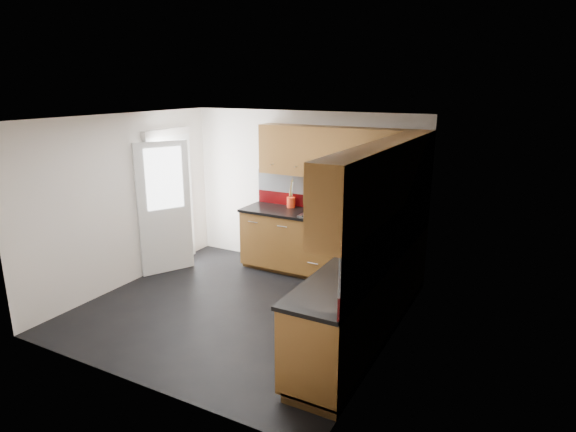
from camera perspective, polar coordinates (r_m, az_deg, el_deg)
The scene contains 14 objects.
room at distance 5.79m, azimuth -6.00°, elevation 2.54°, with size 4.00×3.80×2.64m.
base_cabinets at distance 6.23m, azimuth 6.25°, elevation -6.74°, with size 2.70×3.20×0.95m.
countertop at distance 6.06m, azimuth 6.22°, elevation -2.54°, with size 2.72×3.22×0.04m.
backsplash at distance 6.11m, azimuth 9.02°, elevation 0.33°, with size 2.70×3.20×0.54m.
upper_cabinets at distance 5.86m, azimuth 8.36°, elevation 6.01°, with size 2.50×3.20×0.72m.
extractor_hood at distance 7.03m, azimuth 4.61°, elevation 3.03°, with size 0.60×0.33×0.40m, color #5D3714.
glass_cabinet at distance 5.98m, azimuth 13.67°, elevation 6.19°, with size 0.32×0.80×0.66m.
back_door at distance 7.54m, azimuth -13.98°, elevation 1.56°, with size 0.42×1.19×2.04m.
gas_hob at distance 6.95m, azimuth 4.00°, elevation 0.16°, with size 0.56×0.50×0.04m.
utensil_pot at distance 7.38m, azimuth 0.37°, elevation 1.78°, with size 0.13×0.13×0.46m.
toaster at distance 6.72m, azimuth 12.33°, elevation 0.03°, with size 0.31×0.22×0.21m.
food_processor at distance 6.13m, azimuth 12.56°, elevation -1.17°, with size 0.17×0.17×0.28m.
paper_towel at distance 5.33m, azimuth 10.76°, elevation -3.59°, with size 0.12×0.12×0.26m, color white.
orange_cloth at distance 5.70m, azimuth 10.19°, elevation -3.60°, with size 0.15×0.13×0.02m, color #E05618.
Camera 1 is at (3.18, -4.66, 2.78)m, focal length 30.00 mm.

